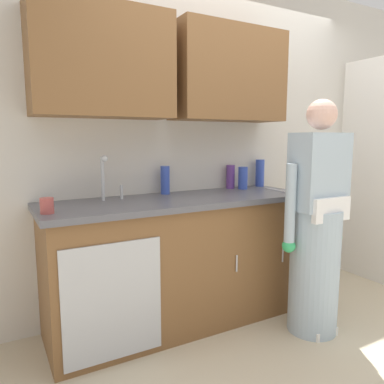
{
  "coord_description": "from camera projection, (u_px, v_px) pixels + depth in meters",
  "views": [
    {
      "loc": [
        -1.74,
        -1.63,
        1.36
      ],
      "look_at": [
        -0.53,
        0.55,
        1.0
      ],
      "focal_mm": 34.53,
      "sensor_mm": 36.0,
      "label": 1
    }
  ],
  "objects": [
    {
      "name": "kitchen_wall_with_uppers",
      "position": [
        208.0,
        125.0,
        3.03
      ],
      "size": [
        4.8,
        0.44,
        2.7
      ],
      "color": "beige",
      "rests_on": "ground"
    },
    {
      "name": "knife_on_counter",
      "position": [
        276.0,
        190.0,
        3.03
      ],
      "size": [
        0.03,
        0.24,
        0.01
      ],
      "primitive_type": "cube",
      "rotation": [
        0.0,
        0.0,
        1.59
      ],
      "color": "silver",
      "rests_on": "countertop"
    },
    {
      "name": "person_at_sink",
      "position": [
        316.0,
        236.0,
        2.55
      ],
      "size": [
        0.55,
        0.34,
        1.62
      ],
      "color": "white",
      "rests_on": "ground"
    },
    {
      "name": "bottle_water_short",
      "position": [
        243.0,
        178.0,
        3.09
      ],
      "size": [
        0.08,
        0.08,
        0.19
      ],
      "primitive_type": "cylinder",
      "color": "#334CB2",
      "rests_on": "countertop"
    },
    {
      "name": "ground_plane",
      "position": [
        303.0,
        346.0,
        2.44
      ],
      "size": [
        9.0,
        9.0,
        0.0
      ],
      "primitive_type": "plane",
      "color": "beige"
    },
    {
      "name": "cup_by_sink",
      "position": [
        47.0,
        206.0,
        2.09
      ],
      "size": [
        0.08,
        0.08,
        0.09
      ],
      "primitive_type": "cylinder",
      "color": "#B24C47",
      "rests_on": "countertop"
    },
    {
      "name": "bottle_soap",
      "position": [
        260.0,
        173.0,
        3.27
      ],
      "size": [
        0.08,
        0.08,
        0.24
      ],
      "primitive_type": "cylinder",
      "color": "#334CB2",
      "rests_on": "countertop"
    },
    {
      "name": "bottle_dish_liquid",
      "position": [
        165.0,
        180.0,
        2.82
      ],
      "size": [
        0.07,
        0.07,
        0.21
      ],
      "primitive_type": "cylinder",
      "color": "#334CB2",
      "rests_on": "countertop"
    },
    {
      "name": "counter_cabinet",
      "position": [
        180.0,
        263.0,
        2.72
      ],
      "size": [
        1.9,
        0.62,
        0.9
      ],
      "color": "brown",
      "rests_on": "ground"
    },
    {
      "name": "countertop",
      "position": [
        180.0,
        201.0,
        2.65
      ],
      "size": [
        1.96,
        0.66,
        0.04
      ],
      "primitive_type": "cube",
      "color": "#595960",
      "rests_on": "counter_cabinet"
    },
    {
      "name": "sink",
      "position": [
        115.0,
        205.0,
        2.43
      ],
      "size": [
        0.5,
        0.36,
        0.35
      ],
      "color": "#B7BABF",
      "rests_on": "counter_cabinet"
    },
    {
      "name": "bottle_water_tall",
      "position": [
        230.0,
        177.0,
        3.13
      ],
      "size": [
        0.07,
        0.07,
        0.2
      ],
      "primitive_type": "cylinder",
      "color": "#66388C",
      "rests_on": "countertop"
    }
  ]
}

